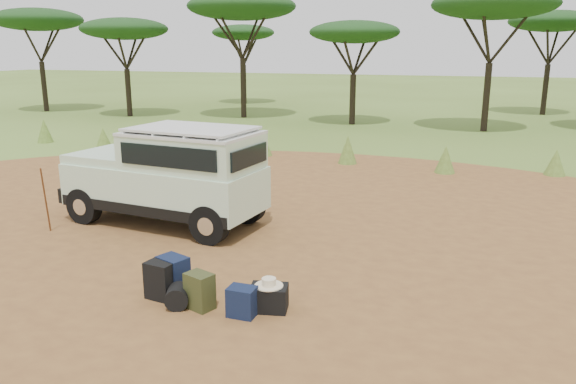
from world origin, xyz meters
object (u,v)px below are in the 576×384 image
(duffel_navy, at_px, (242,302))
(hard_case, at_px, (269,298))
(walking_staff, at_px, (46,200))
(backpack_black, at_px, (161,280))
(safari_vehicle, at_px, (170,178))
(backpack_olive, at_px, (200,291))
(backpack_navy, at_px, (173,275))

(duffel_navy, relative_size, hard_case, 0.82)
(walking_staff, relative_size, backpack_black, 2.42)
(walking_staff, bearing_deg, safari_vehicle, 3.93)
(walking_staff, height_order, backpack_olive, walking_staff)
(walking_staff, distance_m, duffel_navy, 5.44)
(walking_staff, xyz_separation_m, backpack_black, (3.70, -1.87, -0.39))
(walking_staff, relative_size, hard_case, 2.66)
(backpack_navy, bearing_deg, backpack_black, -90.22)
(safari_vehicle, bearing_deg, backpack_navy, -53.14)
(walking_staff, bearing_deg, backpack_navy, -53.32)
(backpack_black, height_order, backpack_olive, backpack_black)
(safari_vehicle, xyz_separation_m, duffel_navy, (3.04, -3.32, -0.78))
(duffel_navy, bearing_deg, safari_vehicle, 132.76)
(backpack_black, distance_m, backpack_olive, 0.70)
(backpack_olive, height_order, duffel_navy, backpack_olive)
(walking_staff, distance_m, backpack_black, 4.16)
(backpack_black, relative_size, duffel_navy, 1.33)
(backpack_olive, bearing_deg, safari_vehicle, 145.32)
(backpack_navy, relative_size, hard_case, 1.12)
(hard_case, bearing_deg, backpack_black, 173.04)
(safari_vehicle, bearing_deg, duffel_navy, -41.66)
(duffel_navy, bearing_deg, backpack_olive, 178.82)
(backpack_olive, bearing_deg, backpack_black, -170.46)
(backpack_black, bearing_deg, duffel_navy, 2.30)
(safari_vehicle, height_order, duffel_navy, safari_vehicle)
(walking_staff, distance_m, backpack_navy, 4.14)
(backpack_navy, relative_size, backpack_olive, 1.09)
(safari_vehicle, bearing_deg, backpack_olive, -48.22)
(backpack_black, height_order, hard_case, backpack_black)
(backpack_black, height_order, backpack_navy, backpack_navy)
(backpack_olive, distance_m, duffel_navy, 0.65)
(safari_vehicle, height_order, hard_case, safari_vehicle)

